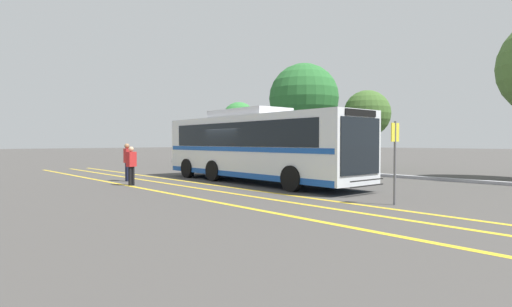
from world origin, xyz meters
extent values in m
plane|color=#423F3D|center=(0.00, 0.00, 0.00)|extent=(220.00, 220.00, 0.00)
cube|color=gold|center=(1.10, -1.82, 0.00)|extent=(31.62, 0.20, 0.01)
cube|color=gold|center=(1.10, -3.01, 0.00)|extent=(31.62, 0.20, 0.01)
cube|color=gold|center=(1.10, -4.72, 0.00)|extent=(31.62, 0.20, 0.01)
cube|color=#99999E|center=(1.10, 7.61, 0.07)|extent=(39.62, 0.36, 0.15)
cube|color=silver|center=(1.10, 0.38, 1.70)|extent=(11.72, 3.05, 2.76)
cube|color=black|center=(1.10, 0.38, 2.23)|extent=(10.10, 3.02, 1.08)
cube|color=#194CA5|center=(1.10, 0.38, 1.57)|extent=(11.49, 3.08, 0.20)
cube|color=#194CA5|center=(1.10, 0.38, 0.44)|extent=(11.49, 3.07, 0.24)
cube|color=black|center=(6.92, 0.13, 1.74)|extent=(0.14, 2.26, 2.05)
cube|color=black|center=(6.92, 0.13, 2.93)|extent=(0.12, 1.79, 0.24)
cube|color=silver|center=(0.52, 0.41, 3.26)|extent=(4.15, 2.22, 0.36)
cube|color=black|center=(7.20, 0.12, 0.55)|extent=(0.12, 1.92, 0.04)
cube|color=black|center=(7.20, 0.12, 0.35)|extent=(0.12, 1.92, 0.04)
cylinder|color=black|center=(4.75, 1.46, 0.50)|extent=(1.01, 0.32, 1.00)
cylinder|color=black|center=(4.65, -1.00, 0.50)|extent=(1.01, 0.32, 1.00)
cylinder|color=black|center=(-0.59, 1.68, 0.50)|extent=(1.01, 0.32, 1.00)
cylinder|color=black|center=(-0.70, -0.77, 0.50)|extent=(1.01, 0.32, 1.00)
cylinder|color=black|center=(-3.03, 1.79, 0.50)|extent=(1.01, 0.32, 1.00)
cylinder|color=black|center=(-3.14, -0.67, 0.50)|extent=(1.01, 0.32, 1.00)
cube|color=navy|center=(-10.62, 6.16, 0.61)|extent=(4.86, 2.04, 0.63)
cube|color=black|center=(-10.74, 6.15, 1.18)|extent=(2.10, 1.63, 0.50)
cylinder|color=black|center=(-9.22, 7.06, 0.30)|extent=(0.61, 0.24, 0.60)
cylinder|color=black|center=(-9.10, 5.47, 0.30)|extent=(0.61, 0.24, 0.60)
cylinder|color=black|center=(-12.15, 6.84, 0.30)|extent=(0.61, 0.24, 0.60)
cylinder|color=black|center=(-12.03, 5.25, 0.30)|extent=(0.61, 0.24, 0.60)
cube|color=navy|center=(-4.11, 6.65, 0.60)|extent=(4.20, 1.76, 0.59)
cube|color=black|center=(-4.01, 6.65, 1.15)|extent=(1.76, 1.54, 0.51)
cylinder|color=black|center=(-5.41, 5.82, 0.30)|extent=(0.60, 0.20, 0.60)
cylinder|color=black|center=(-5.41, 7.49, 0.30)|extent=(0.60, 0.20, 0.60)
cylinder|color=black|center=(-2.81, 5.82, 0.30)|extent=(0.60, 0.20, 0.60)
cylinder|color=black|center=(-2.81, 7.49, 0.30)|extent=(0.60, 0.20, 0.60)
cylinder|color=#191E38|center=(-3.35, -3.90, 0.44)|extent=(0.14, 0.14, 0.88)
cylinder|color=#191E38|center=(-3.52, -3.88, 0.44)|extent=(0.14, 0.14, 0.88)
cube|color=red|center=(-3.43, -3.89, 1.23)|extent=(0.44, 0.27, 0.70)
sphere|color=#9E704C|center=(-3.43, -3.89, 1.70)|extent=(0.24, 0.24, 0.24)
cylinder|color=black|center=(-1.50, -4.64, 0.41)|extent=(0.14, 0.14, 0.82)
cylinder|color=black|center=(-1.56, -4.48, 0.41)|extent=(0.14, 0.14, 0.82)
cube|color=red|center=(-1.53, -4.56, 1.14)|extent=(0.35, 0.47, 0.65)
sphere|color=tan|center=(-1.53, -4.56, 1.58)|extent=(0.22, 0.22, 0.22)
cylinder|color=#59595E|center=(8.90, -1.09, 1.26)|extent=(0.07, 0.07, 2.51)
cube|color=yellow|center=(8.90, -1.09, 2.18)|extent=(0.05, 0.40, 0.56)
cylinder|color=#513823|center=(-12.50, 10.67, 1.40)|extent=(0.28, 0.28, 2.79)
sphere|color=#337A38|center=(-12.50, 10.67, 3.93)|extent=(3.03, 3.03, 3.03)
cylinder|color=#513823|center=(-4.29, 9.97, 1.59)|extent=(0.28, 0.28, 3.17)
sphere|color=#28662D|center=(-4.29, 9.97, 5.06)|extent=(5.05, 5.05, 5.05)
cylinder|color=#513823|center=(-0.13, 11.69, 1.32)|extent=(0.28, 0.28, 2.64)
sphere|color=#3D6028|center=(-0.13, 11.69, 3.82)|extent=(3.17, 3.17, 3.17)
camera|label=1|loc=(14.93, -12.17, 1.89)|focal=28.00mm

